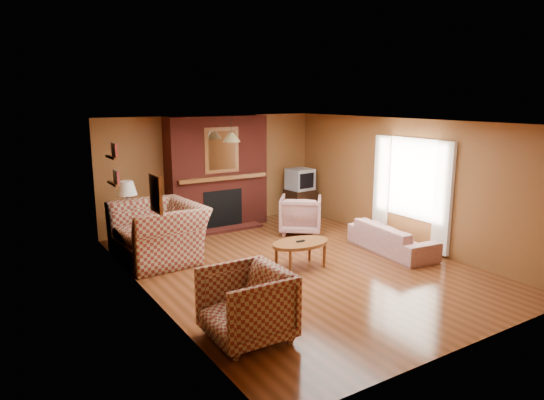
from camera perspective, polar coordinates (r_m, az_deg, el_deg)
floor at (r=8.26m, az=2.90°, el=-7.71°), size 6.50×6.50×0.00m
ceiling at (r=7.78m, az=3.09°, el=9.17°), size 6.50×6.50×0.00m
wall_back at (r=10.71m, az=-7.06°, el=3.42°), size 6.50×0.00×6.50m
wall_front at (r=5.67m, az=22.28°, el=-5.13°), size 6.50×0.00×6.50m
wall_left at (r=6.84m, az=-14.43°, el=-1.77°), size 0.00×6.50×6.50m
wall_right at (r=9.57m, az=15.35°, el=2.05°), size 0.00×6.50×6.50m
fireplace at (r=10.48m, az=-6.44°, el=3.14°), size 2.20×0.82×2.40m
window_right at (r=9.41m, az=16.02°, el=1.40°), size 0.10×1.85×2.00m
bookshelf at (r=8.57m, az=-18.15°, el=3.92°), size 0.09×0.55×0.71m
botanical_print at (r=6.50m, az=-13.49°, el=0.72°), size 0.05×0.40×0.50m
pendant_light at (r=9.77m, az=-4.79°, el=7.37°), size 0.36×0.36×0.48m
plaid_loveseat at (r=8.61m, az=-13.20°, el=-3.73°), size 1.44×1.62×0.99m
plaid_armchair at (r=5.75m, az=-3.07°, el=-12.21°), size 0.95×0.93×0.86m
floral_sofa at (r=9.14m, az=13.91°, el=-4.37°), size 0.88×1.86×0.52m
floral_armchair at (r=10.11m, az=3.38°, el=-1.71°), size 1.18×1.18×0.78m
coffee_table at (r=8.04m, az=3.37°, el=-5.25°), size 1.02×0.64×0.47m
side_table at (r=9.44m, az=-16.45°, el=-3.52°), size 0.55×0.55×0.67m
table_lamp at (r=9.29m, az=-16.69°, el=0.51°), size 0.37×0.37×0.61m
tv_stand at (r=11.51m, az=3.29°, el=-0.34°), size 0.63×0.58×0.65m
crt_tv at (r=11.39m, az=3.34°, el=2.46°), size 0.58×0.57×0.49m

